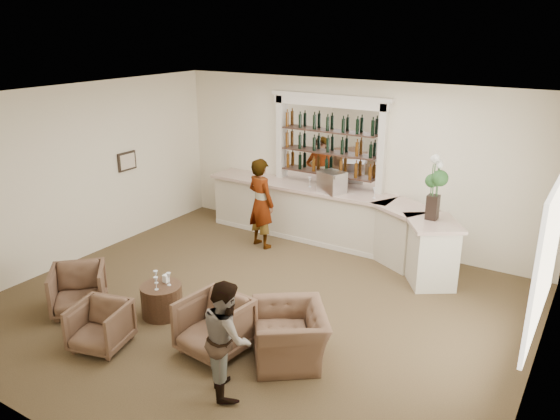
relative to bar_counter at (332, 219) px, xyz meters
The scene contains 19 objects.
ground 3.05m from the bar_counter, 86.88° to the right, with size 8.00×8.00×0.00m, color brown.
room_shell 2.91m from the bar_counter, 81.89° to the right, with size 8.04×7.02×3.32m.
bar_counter is the anchor object (origin of this frame).
back_bar_alcove 1.55m from the bar_counter, 129.15° to the left, with size 2.64×0.25×3.00m.
cocktail_table 4.04m from the bar_counter, 103.66° to the right, with size 0.64×0.64×0.50m, color #4E2F21.
sommelier 1.47m from the bar_counter, 147.44° to the right, with size 0.67×0.44×1.83m, color gray.
guest 4.95m from the bar_counter, 77.97° to the right, with size 0.72×0.56×1.47m, color gray.
armchair_left 5.00m from the bar_counter, 115.39° to the right, with size 0.79×0.81×0.74m, color brown.
armchair_center 5.14m from the bar_counter, 101.71° to the right, with size 0.71×0.73×0.66m, color brown.
armchair_right 4.29m from the bar_counter, 85.03° to the right, with size 0.84×0.87×0.79m, color brown.
armchair_far 4.08m from the bar_counter, 71.00° to the right, with size 1.09×0.95×0.71m, color brown.
espresso_machine 0.78m from the bar_counter, 137.10° to the right, with size 0.48×0.40×0.42m, color silver.
flower_vase 2.51m from the bar_counter, 13.43° to the right, with size 0.30×0.30×1.13m.
wine_glass_bar_left 0.88m from the bar_counter, behind, with size 0.07×0.07×0.21m, color white, non-canonical shape.
wine_glass_bar_right 1.08m from the bar_counter, ahead, with size 0.07×0.07×0.21m, color white, non-canonical shape.
wine_glass_tbl_a 4.03m from the bar_counter, 105.42° to the right, with size 0.07×0.07×0.21m, color white, non-canonical shape.
wine_glass_tbl_b 3.93m from the bar_counter, 102.52° to the right, with size 0.07×0.07×0.21m, color white, non-canonical shape.
wine_glass_tbl_c 4.15m from the bar_counter, 102.70° to the right, with size 0.07×0.07×0.21m, color white, non-canonical shape.
napkin_holder 3.90m from the bar_counter, 104.43° to the right, with size 0.08×0.08×0.12m, color white.
Camera 1 is at (4.43, -6.34, 4.31)m, focal length 35.00 mm.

